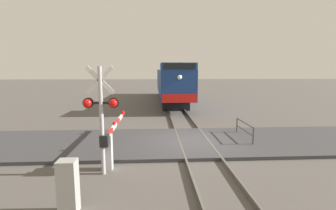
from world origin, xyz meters
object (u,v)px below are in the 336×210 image
at_px(crossing_gate, 110,141).
at_px(utility_cabinet, 68,187).
at_px(locomotive, 171,82).
at_px(crossing_signal, 101,109).
at_px(guard_railing, 245,129).

relative_size(crossing_gate, utility_cabinet, 4.07).
relative_size(locomotive, crossing_signal, 4.85).
relative_size(utility_cabinet, guard_railing, 0.60).
distance_m(crossing_signal, utility_cabinet, 2.79).
distance_m(locomotive, crossing_signal, 19.30).
height_order(utility_cabinet, guard_railing, utility_cabinet).
relative_size(crossing_signal, crossing_gate, 0.66).
bearing_deg(guard_railing, crossing_signal, -149.68).
bearing_deg(locomotive, crossing_gate, -101.48).
bearing_deg(utility_cabinet, guard_railing, 41.59).
bearing_deg(crossing_signal, guard_railing, 30.32).
distance_m(locomotive, utility_cabinet, 21.65).
height_order(locomotive, utility_cabinet, locomotive).
distance_m(locomotive, guard_railing, 15.53).
bearing_deg(crossing_signal, locomotive, 78.94).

